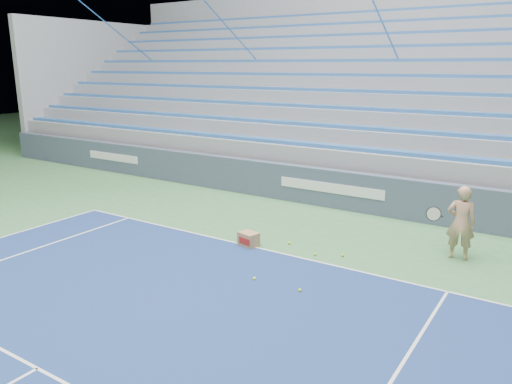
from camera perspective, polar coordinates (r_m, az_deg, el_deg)
sponsor_barrier at (r=14.49m, az=8.75°, el=0.39°), size 30.00×0.32×1.10m
bleachers at (r=19.51m, az=16.01°, el=8.96°), size 31.00×9.15×7.30m
tennis_player at (r=11.29m, az=22.35°, el=-3.25°), size 0.92×0.85×1.59m
ball_box at (r=11.37m, az=-0.86°, el=-5.41°), size 0.48×0.41×0.32m
tennis_ball_0 at (r=10.93m, az=6.75°, el=-7.06°), size 0.07×0.07×0.07m
tennis_ball_1 at (r=9.25m, az=5.05°, el=-11.11°), size 0.07×0.07×0.07m
tennis_ball_2 at (r=10.96m, az=9.85°, el=-7.12°), size 0.07×0.07×0.07m
tennis_ball_3 at (r=11.53m, az=3.84°, el=-5.83°), size 0.07×0.07×0.07m
tennis_ball_4 at (r=9.68m, az=-0.18°, el=-9.87°), size 0.07×0.07×0.07m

